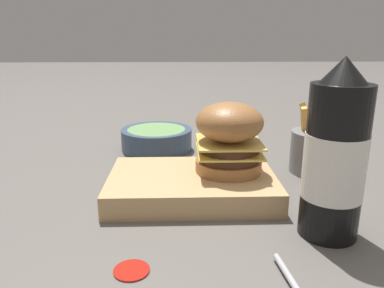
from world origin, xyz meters
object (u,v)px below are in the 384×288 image
object	(u,v)px
burger	(229,137)
ketchup_bottle	(335,158)
fries_basket	(316,150)
side_bowl	(157,139)
serving_board	(192,185)

from	to	relation	value
burger	ketchup_bottle	bearing A→B (deg)	128.59
fries_basket	side_bowl	distance (m)	0.34
fries_basket	side_bowl	world-z (taller)	fries_basket
serving_board	burger	xyz separation A→B (m)	(-0.06, -0.01, 0.07)
burger	fries_basket	distance (m)	0.20
side_bowl	ketchup_bottle	bearing A→B (deg)	122.70
serving_board	ketchup_bottle	size ratio (longest dim) A/B	1.16
burger	side_bowl	world-z (taller)	burger
ketchup_bottle	side_bowl	size ratio (longest dim) A/B	1.45
burger	ketchup_bottle	size ratio (longest dim) A/B	0.50
serving_board	fries_basket	distance (m)	0.26
serving_board	burger	distance (m)	0.10
ketchup_bottle	serving_board	bearing A→B (deg)	-36.49
serving_board	side_bowl	xyz separation A→B (m)	(0.07, -0.25, 0.01)
serving_board	burger	size ratio (longest dim) A/B	2.33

